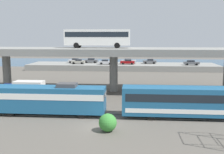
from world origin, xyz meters
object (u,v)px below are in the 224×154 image
(parked_car_4, at_px, (150,61))
(parked_car_6, at_px, (91,60))
(service_truck_west, at_px, (24,90))
(parked_car_0, at_px, (78,61))
(train_coach_lead, at_px, (205,101))
(parked_car_1, at_px, (191,63))
(parked_car_2, at_px, (106,62))
(parked_car_3, at_px, (128,62))
(parked_car_7, at_px, (129,61))
(transit_bus_on_overpass, at_px, (97,37))
(train_locomotive, at_px, (43,98))
(parked_car_5, at_px, (75,61))

(parked_car_4, distance_m, parked_car_6, 18.98)
(service_truck_west, xyz_separation_m, parked_car_0, (0.17, 41.55, 0.84))
(train_coach_lead, relative_size, parked_car_6, 4.37)
(parked_car_1, height_order, parked_car_2, same)
(parked_car_3, xyz_separation_m, parked_car_7, (0.23, 2.94, 0.00))
(service_truck_west, bearing_deg, transit_bus_on_overpass, -140.64)
(train_coach_lead, height_order, parked_car_1, train_coach_lead)
(train_locomotive, relative_size, transit_bus_on_overpass, 1.31)
(train_coach_lead, distance_m, parked_car_1, 49.21)
(service_truck_west, bearing_deg, train_locomotive, 126.22)
(transit_bus_on_overpass, height_order, parked_car_4, transit_bus_on_overpass)
(transit_bus_on_overpass, relative_size, parked_car_1, 2.71)
(train_locomotive, xyz_separation_m, parked_car_7, (9.92, 52.44, 0.29))
(train_locomotive, height_order, parked_car_2, train_locomotive)
(parked_car_4, xyz_separation_m, parked_car_6, (-18.93, 1.27, 0.00))
(parked_car_4, height_order, parked_car_6, same)
(train_locomotive, bearing_deg, parked_car_6, -87.48)
(parked_car_0, xyz_separation_m, parked_car_7, (15.58, 2.93, 0.00))
(train_locomotive, relative_size, parked_car_0, 3.77)
(parked_car_0, height_order, parked_car_2, same)
(parked_car_2, bearing_deg, service_truck_west, -102.16)
(transit_bus_on_overpass, relative_size, parked_car_5, 2.93)
(service_truck_west, distance_m, parked_car_6, 45.61)
(parked_car_3, relative_size, parked_car_4, 1.05)
(service_truck_west, distance_m, parked_car_4, 49.57)
(parked_car_2, bearing_deg, train_coach_lead, -70.41)
(parked_car_2, xyz_separation_m, parked_car_6, (-5.33, 4.55, 0.00))
(parked_car_3, bearing_deg, parked_car_5, -10.62)
(parked_car_5, bearing_deg, transit_bus_on_overpass, 108.99)
(train_locomotive, distance_m, parked_car_3, 50.44)
(parked_car_1, xyz_separation_m, parked_car_2, (-25.68, 0.37, -0.00))
(parked_car_0, relative_size, parked_car_3, 0.96)
(transit_bus_on_overpass, height_order, parked_car_0, transit_bus_on_overpass)
(transit_bus_on_overpass, relative_size, parked_car_7, 2.63)
(parked_car_4, bearing_deg, train_coach_lead, 94.16)
(parked_car_3, height_order, parked_car_5, same)
(parked_car_3, bearing_deg, parked_car_2, 5.28)
(train_locomotive, xyz_separation_m, parked_car_5, (-7.47, 52.72, 0.29))
(train_coach_lead, bearing_deg, service_truck_west, -16.89)
(train_locomotive, bearing_deg, parked_car_0, -83.48)
(train_locomotive, distance_m, parked_car_7, 53.37)
(parked_car_0, height_order, parked_car_1, same)
(transit_bus_on_overpass, bearing_deg, train_locomotive, -106.29)
(service_truck_west, xyz_separation_m, parked_car_6, (3.48, 45.47, 0.85))
(transit_bus_on_overpass, xyz_separation_m, parked_car_4, (11.69, 35.40, -7.55))
(train_coach_lead, distance_m, parked_car_2, 51.88)
(parked_car_1, bearing_deg, parked_car_6, 170.99)
(train_coach_lead, bearing_deg, parked_car_1, -99.69)
(service_truck_west, relative_size, parked_car_1, 1.53)
(train_locomotive, height_order, parked_car_6, train_locomotive)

